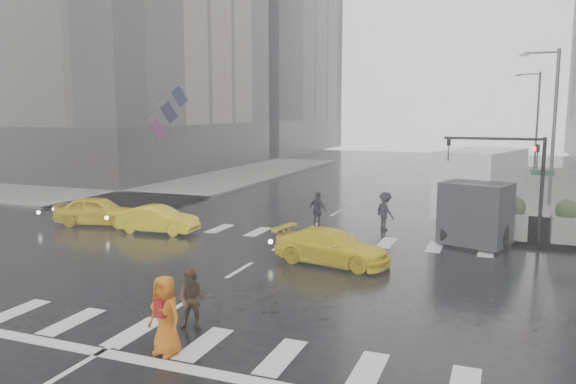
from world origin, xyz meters
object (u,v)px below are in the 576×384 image
at_px(box_truck, 479,190).
at_px(traffic_signal_pole, 517,167).
at_px(pedestrian_orange, 165,315).
at_px(taxi_front, 98,211).
at_px(taxi_mid, 158,219).
at_px(pedestrian_brown, 192,300).

bearing_deg(box_truck, traffic_signal_pole, -23.83).
bearing_deg(pedestrian_orange, taxi_front, 149.26).
bearing_deg(taxi_mid, box_truck, -74.13).
bearing_deg(taxi_front, pedestrian_brown, -145.72).
relative_size(taxi_front, taxi_mid, 1.11).
xyz_separation_m(traffic_signal_pole, taxi_mid, (-15.22, -3.81, -2.60)).
distance_m(taxi_front, box_truck, 18.16).
bearing_deg(taxi_front, traffic_signal_pole, -94.22).
bearing_deg(taxi_front, taxi_mid, -110.58).
bearing_deg(pedestrian_orange, box_truck, 83.71).
relative_size(pedestrian_brown, taxi_front, 0.38).
relative_size(pedestrian_orange, box_truck, 0.26).
height_order(taxi_front, box_truck, box_truck).
bearing_deg(traffic_signal_pole, taxi_mid, -165.96).
height_order(pedestrian_orange, taxi_front, pedestrian_orange).
bearing_deg(pedestrian_orange, pedestrian_brown, 111.42).
bearing_deg(taxi_mid, pedestrian_brown, -146.46).
xyz_separation_m(pedestrian_orange, taxi_front, (-11.44, 11.41, -0.23)).
bearing_deg(traffic_signal_pole, pedestrian_brown, -120.17).
relative_size(taxi_mid, box_truck, 0.53).
distance_m(pedestrian_orange, taxi_mid, 13.42).
relative_size(pedestrian_brown, pedestrian_orange, 0.85).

